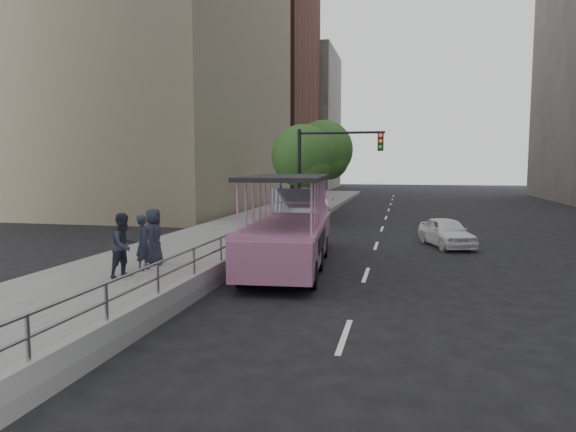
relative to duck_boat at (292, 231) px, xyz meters
name	(u,v)px	position (x,y,z in m)	size (l,w,h in m)	color
ground	(313,307)	(1.68, -5.31, -1.16)	(160.00, 160.00, 0.00)	black
sidewalk	(228,237)	(-4.07, 4.69, -1.01)	(5.50, 80.00, 0.30)	gray
kerb_wall	(221,266)	(-1.44, -3.31, -0.68)	(0.24, 30.00, 0.36)	#979792
guardrail	(221,244)	(-1.44, -3.31, -0.02)	(0.07, 22.00, 0.71)	#A2A2A7
duck_boat	(292,231)	(0.00, 0.00, 0.00)	(3.10, 9.59, 3.13)	black
car	(446,232)	(5.61, 5.15, -0.54)	(1.47, 3.64, 1.24)	white
pedestrian_near	(143,243)	(-3.85, -3.48, -0.02)	(0.61, 0.40, 1.68)	#2A2D3D
pedestrian_mid	(124,245)	(-3.91, -4.46, 0.05)	(0.89, 0.69, 1.83)	#2A2D3D
pedestrian_far	(154,237)	(-3.97, -2.60, 0.04)	(0.88, 0.57, 1.80)	#2A2D3D
parking_sign	(281,205)	(-1.32, 3.76, 0.61)	(0.25, 0.60, 2.84)	black
traffic_signal	(323,164)	(-0.03, 7.19, 2.34)	(4.20, 0.32, 5.20)	black
street_tree_near	(304,159)	(-1.62, 10.62, 2.66)	(3.52, 3.52, 5.72)	#322116
street_tree_far	(325,152)	(-1.42, 16.62, 3.14)	(3.97, 3.97, 6.45)	#322116
midrise_brick	(236,85)	(-16.32, 42.69, 11.84)	(18.00, 16.00, 26.00)	brown
midrise_stone_b	(282,121)	(-14.32, 58.69, 8.84)	(16.00, 14.00, 20.00)	gray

